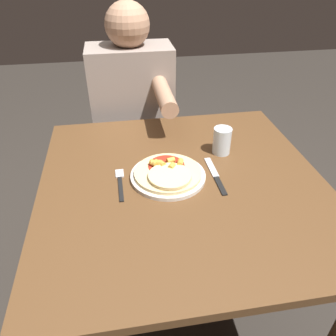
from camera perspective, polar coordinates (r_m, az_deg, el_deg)
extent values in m
plane|color=#2D2823|center=(1.68, 1.90, -23.17)|extent=(8.00, 8.00, 0.00)
cube|color=brown|center=(1.13, 2.62, -2.85)|extent=(0.96, 0.97, 0.03)
cylinder|color=brown|center=(1.69, -14.94, -5.55)|extent=(0.06, 0.06, 0.72)
cylinder|color=brown|center=(1.79, 12.87, -2.73)|extent=(0.06, 0.06, 0.72)
cylinder|color=silver|center=(1.13, 0.00, -1.38)|extent=(0.26, 0.26, 0.01)
cylinder|color=#E0C689|center=(1.12, 0.00, -0.84)|extent=(0.23, 0.23, 0.01)
cylinder|color=#9E2819|center=(1.14, -0.28, 0.47)|extent=(0.13, 0.13, 0.00)
cylinder|color=beige|center=(1.08, 0.32, -1.37)|extent=(0.14, 0.14, 0.01)
cylinder|color=gold|center=(1.14, -2.52, 0.87)|extent=(0.03, 0.03, 0.02)
cylinder|color=gold|center=(1.14, -2.16, 0.95)|extent=(0.04, 0.02, 0.02)
cylinder|color=gold|center=(1.15, 0.47, 1.37)|extent=(0.03, 0.03, 0.02)
cylinder|color=gold|center=(1.14, 1.98, 0.94)|extent=(0.03, 0.03, 0.02)
cylinder|color=gold|center=(1.12, 0.66, 0.31)|extent=(0.03, 0.03, 0.02)
cylinder|color=gold|center=(1.14, -1.75, 0.90)|extent=(0.03, 0.03, 0.02)
cylinder|color=gold|center=(1.13, -1.04, 0.72)|extent=(0.03, 0.03, 0.02)
cube|color=black|center=(1.09, -8.23, -3.61)|extent=(0.01, 0.13, 0.00)
cube|color=silver|center=(1.16, -8.43, -0.95)|extent=(0.03, 0.05, 0.00)
cube|color=black|center=(1.10, 9.11, -3.07)|extent=(0.02, 0.10, 0.00)
cube|color=silver|center=(1.19, 7.58, 0.14)|extent=(0.02, 0.12, 0.00)
cylinder|color=silver|center=(1.26, 9.37, 4.71)|extent=(0.07, 0.07, 0.10)
cylinder|color=#2D2D38|center=(1.95, -7.90, -3.02)|extent=(0.11, 0.11, 0.49)
cylinder|color=#2D2D38|center=(1.95, -2.65, -2.52)|extent=(0.11, 0.11, 0.49)
cube|color=gray|center=(1.68, -6.21, 11.32)|extent=(0.40, 0.22, 0.55)
sphere|color=tan|center=(1.57, -7.11, 23.53)|extent=(0.20, 0.20, 0.20)
cylinder|color=tan|center=(1.40, -0.77, 12.46)|extent=(0.07, 0.30, 0.07)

